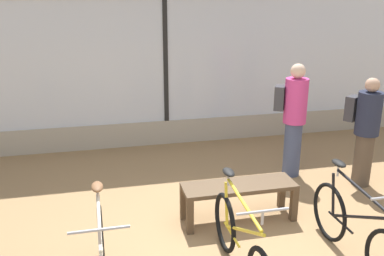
% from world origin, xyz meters
% --- Properties ---
extents(shop_back_wall, '(12.00, 0.08, 3.20)m').
position_xyz_m(shop_back_wall, '(0.00, 3.78, 1.64)').
color(shop_back_wall, '#B2A893').
rests_on(shop_back_wall, ground_plane).
extents(bicycle_center, '(0.46, 1.71, 1.01)m').
position_xyz_m(bicycle_center, '(0.02, -0.30, 0.37)').
color(bicycle_center, black).
rests_on(bicycle_center, ground_plane).
extents(bicycle_right, '(0.46, 1.70, 1.02)m').
position_xyz_m(bicycle_right, '(1.25, -0.34, 0.38)').
color(bicycle_right, black).
rests_on(bicycle_right, ground_plane).
extents(display_bench, '(1.40, 0.44, 0.48)m').
position_xyz_m(display_bench, '(0.38, 0.79, 0.39)').
color(display_bench, brown).
rests_on(display_bench, ground_plane).
extents(customer_near_rack, '(0.56, 0.49, 1.74)m').
position_xyz_m(customer_near_rack, '(1.62, 1.93, 0.94)').
color(customer_near_rack, '#424C6B').
rests_on(customer_near_rack, ground_plane).
extents(customer_by_window, '(0.50, 0.56, 1.60)m').
position_xyz_m(customer_by_window, '(2.47, 1.37, 0.86)').
color(customer_by_window, brown).
rests_on(customer_by_window, ground_plane).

